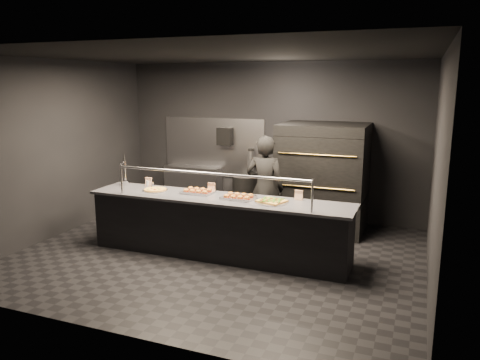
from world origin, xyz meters
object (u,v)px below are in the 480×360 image
Objects in this scene: square_pizza at (272,201)px; worker at (265,188)px; prep_shelf at (194,187)px; slider_tray_a at (198,191)px; service_counter at (218,226)px; fire_extinguisher at (251,162)px; round_pizza at (155,190)px; pizza_oven at (323,177)px; towel_dispenser at (225,136)px; trash_bin at (245,196)px; slider_tray_b at (239,197)px; beer_tap at (125,176)px.

square_pizza is 0.26× the size of worker.
prep_shelf is 2.49× the size of slider_tray_a.
fire_extinguisher is at bearing 98.30° from service_counter.
round_pizza is at bearing 178.13° from service_counter.
pizza_oven is 1.08× the size of worker.
towel_dispenser reaches higher than trash_bin.
slider_tray_b is at bearing 80.93° from worker.
towel_dispenser reaches higher than slider_tray_a.
fire_extinguisher is 2.26m from slider_tray_a.
pizza_oven is 2.88m from prep_shelf.
worker is (0.42, 0.97, 0.42)m from service_counter.
service_counter is 10.01× the size of round_pizza.
trash_bin is at bearing -59.23° from worker.
square_pizza is (1.75, -2.40, -0.61)m from towel_dispenser.
service_counter is at bearing -69.37° from towel_dispenser.
slider_tray_a is at bearing 161.14° from service_counter.
slider_tray_a is (-1.61, -1.76, -0.02)m from pizza_oven.
round_pizza is at bearing 179.80° from slider_tray_b.
service_counter is 1.90m from beer_tap.
service_counter is 5.14× the size of trash_bin.
trash_bin is (-1.62, 0.32, -0.57)m from pizza_oven.
round_pizza is at bearing -95.11° from towel_dispenser.
towel_dispenser is 3.03m from square_pizza.
round_pizza is (-0.76, -2.36, -0.12)m from fire_extinguisher.
pizza_oven reaches higher than trash_bin.
slider_tray_b is at bearing -0.20° from round_pizza.
fire_extinguisher reaches higher than trash_bin.
worker is at bearing 83.97° from slider_tray_b.
worker reaches higher than service_counter.
slider_tray_a is (1.38, -0.06, -0.13)m from beer_tap.
round_pizza is (0.49, -2.28, 0.49)m from prep_shelf.
prep_shelf is at bearing -36.76° from worker.
prep_shelf is 3.03m from slider_tray_b.
slider_tray_a reaches higher than prep_shelf.
service_counter reaches higher than fire_extinguisher.
square_pizza is (1.96, -0.05, 0.00)m from round_pizza.
pizza_oven is 3.44m from beer_tap.
service_counter is 8.50× the size of slider_tray_a.
square_pizza is at bearing -4.53° from beer_tap.
beer_tap is (-0.89, -2.19, -0.47)m from towel_dispenser.
pizza_oven reaches higher than fire_extinguisher.
beer_tap reaches higher than slider_tray_b.
towel_dispenser is at bearing 126.09° from square_pizza.
round_pizza reaches higher than prep_shelf.
beer_tap is at bearing -150.35° from pizza_oven.
round_pizza is at bearing -171.62° from slider_tray_a.
round_pizza is (-0.21, -2.35, -0.61)m from towel_dispenser.
worker reaches higher than beer_tap.
towel_dispenser reaches higher than prep_shelf.
prep_shelf is 2.18× the size of slider_tray_b.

